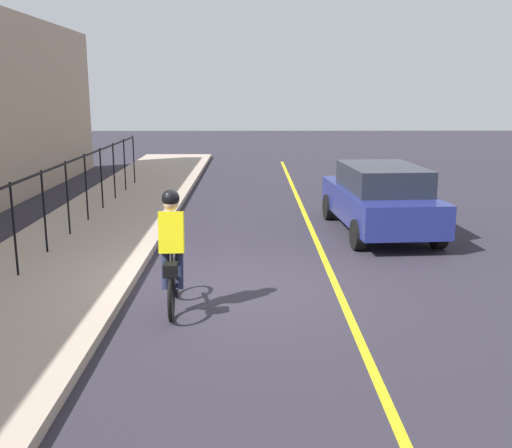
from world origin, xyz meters
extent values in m
plane|color=#2B2731|center=(0.00, 0.00, 0.00)|extent=(80.00, 80.00, 0.00)
cube|color=yellow|center=(0.00, -1.60, 0.00)|extent=(36.00, 0.12, 0.01)
cube|color=tan|center=(0.00, 3.40, 0.07)|extent=(40.00, 3.20, 0.15)
cylinder|color=black|center=(0.26, 3.80, 0.95)|extent=(0.04, 0.04, 1.60)
cylinder|color=black|center=(1.74, 3.80, 0.95)|extent=(0.04, 0.04, 1.60)
cylinder|color=black|center=(3.22, 3.80, 0.95)|extent=(0.04, 0.04, 1.60)
cylinder|color=black|center=(4.70, 3.80, 0.95)|extent=(0.04, 0.04, 1.60)
cylinder|color=black|center=(6.18, 3.80, 0.95)|extent=(0.04, 0.04, 1.60)
cylinder|color=black|center=(7.67, 3.80, 0.95)|extent=(0.04, 0.04, 1.60)
cylinder|color=black|center=(9.15, 3.80, 0.95)|extent=(0.04, 0.04, 1.60)
cylinder|color=black|center=(10.63, 3.80, 0.95)|extent=(0.04, 0.04, 1.60)
cube|color=black|center=(1.00, 3.80, 1.70)|extent=(19.26, 0.04, 0.04)
torus|color=black|center=(-0.42, 1.03, 0.33)|extent=(0.66, 0.10, 0.66)
torus|color=black|center=(-1.46, 0.96, 0.33)|extent=(0.66, 0.10, 0.66)
cube|color=black|center=(-0.94, 1.00, 0.58)|extent=(0.93, 0.09, 0.24)
cylinder|color=black|center=(-1.09, 0.99, 0.73)|extent=(0.03, 0.03, 0.35)
cube|color=yellow|center=(-1.04, 0.99, 1.21)|extent=(0.36, 0.38, 0.63)
sphere|color=tan|center=(-0.99, 0.99, 1.62)|extent=(0.22, 0.22, 0.22)
sphere|color=black|center=(-0.99, 0.99, 1.70)|extent=(0.26, 0.26, 0.26)
cylinder|color=#191E38|center=(-1.07, 1.09, 0.68)|extent=(0.34, 0.14, 0.65)
cylinder|color=#191E38|center=(-1.05, 0.89, 0.68)|extent=(0.34, 0.14, 0.65)
cube|color=black|center=(-1.41, 0.97, 0.75)|extent=(0.25, 0.21, 0.18)
cube|color=navy|center=(3.96, -3.11, 0.67)|extent=(4.52, 2.11, 0.70)
cube|color=#1E232D|center=(3.76, -3.13, 1.30)|extent=(2.57, 1.76, 0.56)
cylinder|color=black|center=(5.39, -2.16, 0.32)|extent=(0.65, 0.27, 0.64)
cylinder|color=black|center=(5.51, -3.85, 0.32)|extent=(0.65, 0.27, 0.64)
cylinder|color=black|center=(2.41, -2.37, 0.32)|extent=(0.65, 0.27, 0.64)
cylinder|color=black|center=(2.53, -4.07, 0.32)|extent=(0.65, 0.27, 0.64)
camera|label=1|loc=(-9.42, -0.17, 3.21)|focal=41.60mm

